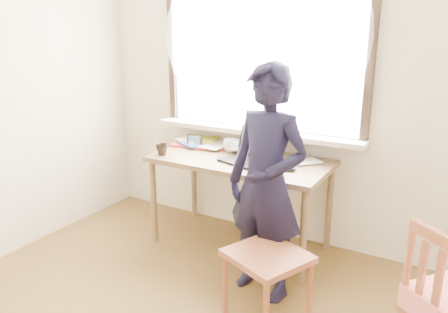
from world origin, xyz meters
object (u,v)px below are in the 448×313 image
Objects in this scene: desk at (240,168)px; mug_white at (231,146)px; person at (267,184)px; laptop at (251,154)px; work_chair at (267,263)px; mug_dark at (162,150)px.

mug_white reaches higher than desk.
laptop is at bearing 136.74° from person.
person reaches higher than desk.
mug_white is at bearing 148.23° from laptop.
mug_white is 0.24× the size of work_chair.
person reaches higher than mug_dark.
desk is 14.29× the size of mug_dark.
mug_dark is (-0.44, -0.37, -0.01)m from mug_white.
mug_white is 1.38× the size of mug_dark.
mug_dark is (-0.60, -0.24, 0.12)m from desk.
mug_dark is 0.06× the size of person.
person is at bearing -47.44° from desk.
person reaches higher than mug_white.
mug_white reaches higher than mug_dark.
mug_dark reaches higher than desk.
laptop is 0.28× the size of person.
laptop is 0.59m from person.
work_chair is 0.51m from person.
person is (1.06, -0.26, -0.02)m from mug_dark.
laptop reaches higher than mug_white.
desk is 0.25m from mug_white.
mug_white is at bearing 144.04° from person.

